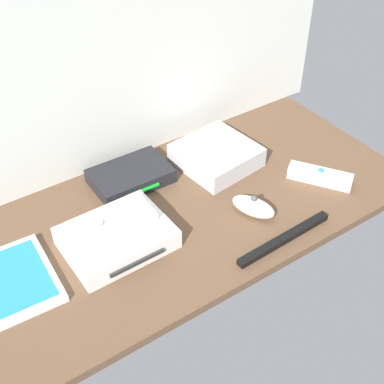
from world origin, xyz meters
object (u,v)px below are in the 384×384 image
object	(u,v)px
remote_nunchuk	(253,207)
sensor_bar	(284,239)
mini_computer	(216,155)
remote_wand	(320,176)
game_case	(17,279)
game_console	(117,238)
network_router	(131,176)
remote_classic_pad	(117,220)

from	to	relation	value
remote_nunchuk	sensor_bar	world-z (taller)	remote_nunchuk
mini_computer	remote_wand	world-z (taller)	mini_computer
sensor_bar	game_case	bearing A→B (deg)	155.74
remote_wand	mini_computer	bearing A→B (deg)	96.01
game_console	remote_wand	world-z (taller)	game_console
game_console	remote_wand	bearing A→B (deg)	-10.20
network_router	remote_classic_pad	xyz separation A→B (cm)	(-11.21, -15.13, 3.71)
mini_computer	network_router	distance (cm)	21.40
network_router	game_console	bearing A→B (deg)	-125.83
network_router	remote_wand	size ratio (longest dim) A/B	1.27
remote_wand	remote_classic_pad	world-z (taller)	remote_classic_pad
mini_computer	network_router	size ratio (longest dim) A/B	1.04
game_case	remote_classic_pad	distance (cm)	22.18
game_case	remote_wand	xyz separation A→B (cm)	(69.54, -10.23, 0.75)
remote_wand	sensor_bar	bearing A→B (deg)	172.95
sensor_bar	game_console	bearing A→B (deg)	146.01
mini_computer	remote_nunchuk	xyz separation A→B (cm)	(-4.08, -19.14, -0.60)
remote_wand	network_router	bearing A→B (deg)	112.12
game_case	remote_classic_pad	bearing A→B (deg)	1.02
mini_computer	sensor_bar	distance (cm)	29.64
game_console	game_case	xyz separation A→B (cm)	(-20.47, 2.18, -1.44)
network_router	mini_computer	bearing A→B (deg)	-14.21
remote_wand	sensor_bar	distance (cm)	22.51
game_console	remote_wand	distance (cm)	49.72
game_console	mini_computer	size ratio (longest dim) A/B	1.13
game_case	remote_nunchuk	world-z (taller)	remote_nunchuk
network_router	remote_classic_pad	size ratio (longest dim) A/B	1.26
game_console	network_router	size ratio (longest dim) A/B	1.17
game_case	network_router	size ratio (longest dim) A/B	1.08
game_console	remote_nunchuk	world-z (taller)	remote_nunchuk
remote_nunchuk	sensor_bar	size ratio (longest dim) A/B	0.46
remote_classic_pad	sensor_bar	bearing A→B (deg)	-34.87
mini_computer	sensor_bar	bearing A→B (deg)	-97.90
game_case	sensor_bar	world-z (taller)	game_case
game_case	network_router	xyz separation A→B (cm)	(32.89, 14.47, 0.94)
mini_computer	remote_classic_pad	size ratio (longest dim) A/B	1.30
game_case	remote_nunchuk	bearing A→B (deg)	-8.94
network_router	sensor_bar	bearing A→B (deg)	-63.69
game_case	sensor_bar	distance (cm)	53.50
network_router	sensor_bar	distance (cm)	38.61
remote_wand	remote_classic_pad	bearing A→B (deg)	134.79
network_router	remote_nunchuk	distance (cm)	29.74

